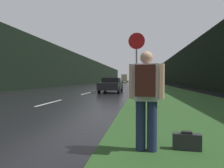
# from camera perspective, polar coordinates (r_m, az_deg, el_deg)

# --- Properties ---
(grass_verge) EXTENTS (6.00, 240.00, 0.02)m
(grass_verge) POSITION_cam_1_polar(r_m,az_deg,el_deg) (40.93, 11.17, -0.39)
(grass_verge) COLOR #26471E
(grass_verge) RESTS_ON ground_plane
(lane_stripe_b) EXTENTS (0.12, 3.00, 0.01)m
(lane_stripe_b) POSITION_cam_1_polar(r_m,az_deg,el_deg) (10.84, -17.32, -5.13)
(lane_stripe_b) COLOR silver
(lane_stripe_b) RESTS_ON ground_plane
(lane_stripe_c) EXTENTS (0.12, 3.00, 0.01)m
(lane_stripe_c) POSITION_cam_1_polar(r_m,az_deg,el_deg) (17.40, -7.39, -2.67)
(lane_stripe_c) COLOR silver
(lane_stripe_c) RESTS_ON ground_plane
(lane_stripe_d) EXTENTS (0.12, 3.00, 0.01)m
(lane_stripe_d) POSITION_cam_1_polar(r_m,az_deg,el_deg) (24.21, -2.98, -1.54)
(lane_stripe_d) COLOR silver
(lane_stripe_d) RESTS_ON ground_plane
(lane_stripe_e) EXTENTS (0.12, 3.00, 0.01)m
(lane_stripe_e) POSITION_cam_1_polar(r_m,az_deg,el_deg) (31.10, -0.52, -0.90)
(lane_stripe_e) COLOR silver
(lane_stripe_e) RESTS_ON ground_plane
(treeline_far_side) EXTENTS (2.00, 140.00, 6.83)m
(treeline_far_side) POSITION_cam_1_polar(r_m,az_deg,el_deg) (52.92, -7.89, 3.70)
(treeline_far_side) COLOR black
(treeline_far_side) RESTS_ON ground_plane
(treeline_near_side) EXTENTS (2.00, 140.00, 6.51)m
(treeline_near_side) POSITION_cam_1_polar(r_m,az_deg,el_deg) (51.56, 17.26, 3.53)
(treeline_near_side) COLOR black
(treeline_near_side) RESTS_ON ground_plane
(stop_sign) EXTENTS (0.67, 0.07, 3.12)m
(stop_sign) POSITION_cam_1_polar(r_m,az_deg,el_deg) (8.29, 7.03, 6.06)
(stop_sign) COLOR slate
(stop_sign) RESTS_ON ground_plane
(hitchhiker_with_backpack) EXTENTS (0.58, 0.44, 1.68)m
(hitchhiker_with_backpack) POSITION_cam_1_polar(r_m,az_deg,el_deg) (3.33, 9.76, -2.91)
(hitchhiker_with_backpack) COLOR #1E2847
(hitchhiker_with_backpack) RESTS_ON ground_plane
(suitcase) EXTENTS (0.47, 0.20, 0.33)m
(suitcase) POSITION_cam_1_polar(r_m,az_deg,el_deg) (3.73, 20.57, -15.23)
(suitcase) COLOR #232326
(suitcase) RESTS_ON ground_plane
(car_passing_near) EXTENTS (1.92, 4.56, 1.35)m
(car_passing_near) POSITION_cam_1_polar(r_m,az_deg,el_deg) (18.74, -0.21, -0.26)
(car_passing_near) COLOR black
(car_passing_near) RESTS_ON ground_plane
(delivery_truck) EXTENTS (2.53, 7.67, 3.32)m
(delivery_truck) POSITION_cam_1_polar(r_m,az_deg,el_deg) (86.27, 3.67, 1.68)
(delivery_truck) COLOR #6E684F
(delivery_truck) RESTS_ON ground_plane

